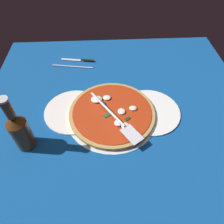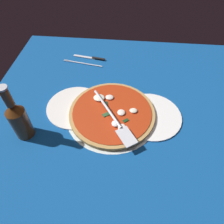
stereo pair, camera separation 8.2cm
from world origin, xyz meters
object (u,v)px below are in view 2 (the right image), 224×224
at_px(dinner_plate_right, 150,115).
at_px(beer_bottle, 19,119).
at_px(place_setting_far, 88,61).
at_px(dinner_plate_left, 76,107).
at_px(pizza, 112,112).
at_px(pizza_server, 113,117).

height_order(dinner_plate_right, beer_bottle, beer_bottle).
bearing_deg(place_setting_far, dinner_plate_left, 100.67).
xyz_separation_m(pizza, pizza_server, (0.01, -0.04, 0.02)).
relative_size(dinner_plate_left, beer_bottle, 1.01).
relative_size(pizza, place_setting_far, 1.59).
distance_m(dinner_plate_left, beer_bottle, 0.23).
distance_m(pizza, beer_bottle, 0.34).
height_order(dinner_plate_left, pizza, pizza).
distance_m(place_setting_far, beer_bottle, 0.50).
bearing_deg(dinner_plate_left, pizza, -9.13).
bearing_deg(place_setting_far, pizza_server, 122.88).
height_order(place_setting_far, beer_bottle, beer_bottle).
xyz_separation_m(dinner_plate_left, pizza, (0.15, -0.02, 0.01)).
relative_size(pizza_server, place_setting_far, 1.22).
height_order(pizza_server, place_setting_far, pizza_server).
bearing_deg(pizza, place_setting_far, 114.67).
distance_m(dinner_plate_right, pizza_server, 0.16).
bearing_deg(pizza_server, dinner_plate_left, -146.62).
relative_size(dinner_plate_right, place_setting_far, 1.14).
distance_m(dinner_plate_right, beer_bottle, 0.49).
bearing_deg(place_setting_far, beer_bottle, 82.15).
bearing_deg(place_setting_far, dinner_plate_right, 142.27).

